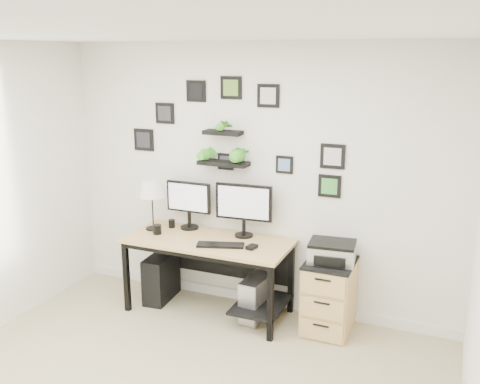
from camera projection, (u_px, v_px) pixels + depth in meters
The scene contains 14 objects.
room at pixel (254, 297), 5.49m from camera, with size 4.00×4.00×4.00m.
desk at pixel (213, 251), 5.18m from camera, with size 1.60×0.70×0.75m.
monitor_left at pixel (189, 201), 5.39m from camera, with size 0.48×0.19×0.49m.
monitor_right at pixel (244, 206), 5.14m from camera, with size 0.56×0.19×0.52m.
keyboard at pixel (220, 245), 4.95m from camera, with size 0.44×0.14×0.02m, color black.
mouse at pixel (252, 247), 4.89m from camera, with size 0.07×0.11×0.03m, color black.
table_lamp at pixel (152, 190), 5.34m from camera, with size 0.25×0.25×0.52m.
mug at pixel (157, 229), 5.28m from camera, with size 0.08×0.08×0.10m, color black.
pen_cup at pixel (172, 224), 5.48m from camera, with size 0.07×0.07×0.08m, color black.
pc_tower_black at pixel (161, 277), 5.53m from camera, with size 0.21×0.48×0.48m, color black.
pc_tower_grey at pixel (256, 298), 5.12m from camera, with size 0.22×0.43×0.42m.
file_cabinet at pixel (329, 296), 4.88m from camera, with size 0.43×0.53×0.67m.
printer at pixel (332, 252), 4.77m from camera, with size 0.44×0.36×0.18m.
wall_decor at pixel (228, 140), 5.13m from camera, with size 2.23×0.18×1.08m.
Camera 1 is at (1.82, -2.72, 2.48)m, focal length 40.00 mm.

